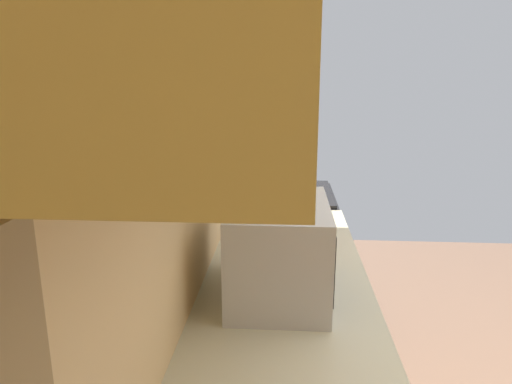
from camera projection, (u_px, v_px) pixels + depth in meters
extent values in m
cube|color=#E7BD7E|center=(182.00, 138.00, 1.58)|extent=(3.73, 0.12, 2.83)
cube|color=#BBB99D|center=(283.00, 352.00, 1.28)|extent=(2.75, 0.63, 0.02)
cube|color=#332819|center=(345.00, 326.00, 2.25)|extent=(0.01, 0.01, 0.80)
cube|color=black|center=(285.00, 259.00, 3.04)|extent=(0.67, 0.61, 0.89)
cube|color=black|center=(332.00, 267.00, 3.03)|extent=(0.52, 0.01, 0.49)
cube|color=black|center=(286.00, 193.00, 2.92)|extent=(0.64, 0.58, 0.02)
cube|color=black|center=(242.00, 180.00, 2.92)|extent=(0.64, 0.04, 0.18)
cylinder|color=#38383D|center=(304.00, 197.00, 2.77)|extent=(0.11, 0.11, 0.01)
cylinder|color=#38383D|center=(303.00, 185.00, 3.06)|extent=(0.11, 0.11, 0.01)
cylinder|color=#38383D|center=(268.00, 196.00, 2.78)|extent=(0.11, 0.11, 0.01)
cylinder|color=#38383D|center=(270.00, 185.00, 3.07)|extent=(0.11, 0.11, 0.01)
cube|color=#B7BABF|center=(279.00, 249.00, 1.56)|extent=(0.48, 0.33, 0.33)
cube|color=black|center=(330.00, 255.00, 1.51)|extent=(0.30, 0.01, 0.23)
cube|color=#2D2D33|center=(324.00, 232.00, 1.73)|extent=(0.09, 0.01, 0.23)
cylinder|color=red|center=(297.00, 231.00, 2.05)|extent=(0.12, 0.12, 0.12)
cylinder|color=black|center=(298.00, 216.00, 2.03)|extent=(0.03, 0.03, 0.02)
cylinder|color=red|center=(297.00, 222.00, 2.10)|extent=(0.07, 0.02, 0.05)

